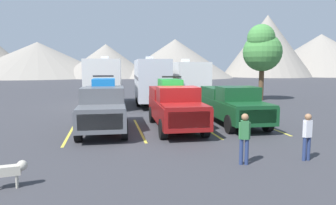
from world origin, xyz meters
The scene contains 16 objects.
ground_plane centered at (0.00, 0.00, 0.00)m, with size 240.00×240.00×0.00m, color #38383D.
pickup_truck_a centered at (-3.37, 1.03, 1.22)m, with size 2.33×5.78×2.66m.
pickup_truck_b centered at (0.16, 0.82, 1.20)m, with size 2.30×5.94×2.61m.
pickup_truck_c centered at (3.45, 1.27, 1.10)m, with size 2.32×5.89×2.08m.
lot_stripe_a centered at (-4.93, 0.74, 0.00)m, with size 0.12×5.50×0.01m, color gold.
lot_stripe_b centered at (-1.64, 0.74, 0.00)m, with size 0.12×5.50×0.01m, color gold.
lot_stripe_c centered at (1.64, 0.74, 0.00)m, with size 0.12×5.50×0.01m, color gold.
lot_stripe_d centered at (4.93, 0.74, 0.00)m, with size 0.12×5.50×0.01m, color gold.
camper_trailer_a centered at (-3.34, 10.13, 2.06)m, with size 2.86×8.40×3.91m.
camper_trailer_b centered at (0.30, 10.39, 2.06)m, with size 2.78×9.03×3.91m.
camper_trailer_c centered at (3.37, 10.51, 1.96)m, with size 2.81×7.29×3.72m.
person_a centered at (1.08, -5.28, 0.95)m, with size 0.35×0.26×1.66m.
person_b centered at (3.31, -5.28, 0.91)m, with size 0.35×0.22×1.58m.
dog centered at (-5.66, -5.85, 0.47)m, with size 0.99×0.39×0.70m.
tree_a centered at (10.56, 11.54, 4.64)m, with size 3.47×3.47×6.80m.
mountain_ridge centered at (7.09, 73.60, 6.56)m, with size 155.62×46.04×17.61m.
Camera 1 is at (-3.15, -14.14, 3.15)m, focal length 32.76 mm.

